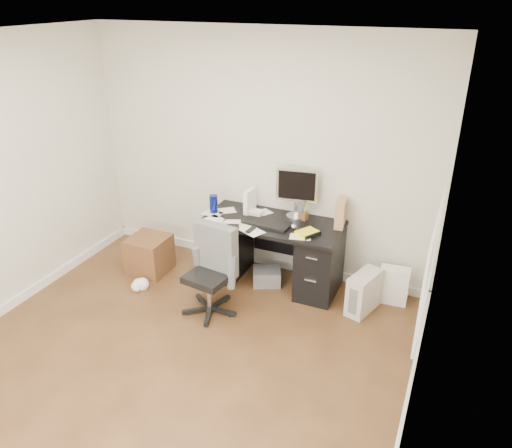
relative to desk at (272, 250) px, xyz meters
The scene contains 18 objects.
ground 1.73m from the desk, 100.29° to the right, with size 4.00×4.00×0.00m, color #432815.
room_shell 2.07m from the desk, 99.37° to the right, with size 4.02×4.02×2.71m.
desk is the anchor object (origin of this frame).
loose_papers 0.41m from the desk, 165.47° to the right, with size 1.10×0.60×0.00m, color white, non-canonical shape.
lcd_monitor 0.70m from the desk, 47.31° to the left, with size 0.45×0.26×0.57m, color #B8B9BD, non-canonical shape.
keyboard 0.38m from the desk, 100.86° to the right, with size 0.50×0.17×0.03m, color black.
computer_mouse 0.48m from the desk, 18.70° to the right, with size 0.06×0.06×0.06m, color #B8B9BD.
travel_mug 0.83m from the desk, behind, with size 0.09×0.09×0.20m, color navy.
white_binder 0.60m from the desk, 156.34° to the left, with size 0.11×0.23×0.26m, color white.
magazine_file 0.87m from the desk, 15.44° to the left, with size 0.12×0.25×0.29m, color #A87751.
pen_cup 0.57m from the desk, 30.70° to the left, with size 0.09×0.09×0.21m, color brown, non-canonical shape.
yellow_book 0.60m from the desk, 18.90° to the right, with size 0.17×0.22×0.04m, color yellow.
paper_remote 0.48m from the desk, 109.04° to the right, with size 0.24×0.19×0.02m, color white, non-canonical shape.
office_chair 0.88m from the desk, 114.66° to the right, with size 0.52×0.52×0.93m, color #515351, non-canonical shape.
pc_tower 1.10m from the desk, ahead, with size 0.19×0.43×0.43m, color beige.
shopping_bag 1.35m from the desk, ahead, with size 0.30×0.21×0.41m, color white.
wicker_basket 1.45m from the desk, 165.98° to the right, with size 0.43×0.43×0.43m, color #4F2D17.
desk_printer 0.32m from the desk, 115.18° to the right, with size 0.31×0.25×0.18m, color slate.
Camera 1 is at (2.07, -2.87, 3.02)m, focal length 35.00 mm.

